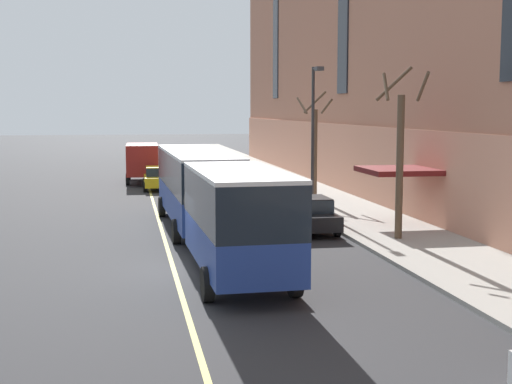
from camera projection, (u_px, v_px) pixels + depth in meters
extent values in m
plane|color=#303033|center=(190.00, 269.00, 23.98)|extent=(260.00, 260.00, 0.00)
cube|color=#ADA89E|center=(415.00, 242.00, 28.57)|extent=(4.74, 160.00, 0.15)
cube|color=tan|center=(510.00, 197.00, 25.80)|extent=(0.14, 110.00, 4.40)
cube|color=maroon|center=(399.00, 171.00, 32.14)|extent=(3.20, 3.40, 0.24)
cube|color=navy|center=(197.00, 201.00, 31.95)|extent=(2.84, 11.47, 1.25)
cube|color=black|center=(196.00, 171.00, 31.79)|extent=(2.85, 11.47, 1.53)
cube|color=white|center=(196.00, 152.00, 31.70)|extent=(2.86, 11.47, 0.12)
cube|color=#19232D|center=(183.00, 164.00, 37.38)|extent=(2.33, 0.14, 1.14)
cube|color=orange|center=(183.00, 150.00, 37.30)|extent=(1.77, 0.11, 0.28)
cube|color=black|center=(183.00, 197.00, 37.60)|extent=(2.48, 0.19, 0.24)
cube|color=white|center=(166.00, 193.00, 37.39)|extent=(0.28, 0.07, 0.18)
cube|color=white|center=(200.00, 192.00, 37.75)|extent=(0.28, 0.07, 0.18)
cylinder|color=#595651|center=(218.00, 202.00, 25.84)|extent=(2.43, 1.07, 2.40)
cube|color=navy|center=(239.00, 243.00, 21.95)|extent=(2.72, 7.25, 1.25)
cube|color=black|center=(239.00, 199.00, 21.79)|extent=(2.74, 7.25, 1.53)
cube|color=white|center=(239.00, 172.00, 21.69)|extent=(2.75, 7.25, 0.12)
cylinder|color=black|center=(162.00, 207.00, 35.66)|extent=(0.33, 1.01, 1.00)
cylinder|color=black|center=(212.00, 205.00, 36.18)|extent=(0.33, 1.01, 1.00)
cylinder|color=black|center=(176.00, 231.00, 28.45)|extent=(0.33, 1.01, 1.00)
cylinder|color=black|center=(238.00, 229.00, 28.97)|extent=(0.33, 1.01, 1.00)
cylinder|color=black|center=(207.00, 284.00, 19.85)|extent=(0.33, 1.01, 1.00)
cylinder|color=black|center=(295.00, 280.00, 20.37)|extent=(0.33, 1.01, 1.00)
cube|color=black|center=(309.00, 217.00, 31.26)|extent=(1.83, 4.67, 0.64)
cube|color=#232D38|center=(310.00, 204.00, 30.96)|extent=(1.59, 2.11, 0.56)
cube|color=black|center=(310.00, 198.00, 30.93)|extent=(1.56, 2.01, 0.04)
cylinder|color=black|center=(282.00, 220.00, 32.56)|extent=(0.23, 0.64, 0.64)
cylinder|color=black|center=(319.00, 219.00, 32.86)|extent=(0.23, 0.64, 0.64)
cylinder|color=black|center=(297.00, 230.00, 29.74)|extent=(0.23, 0.64, 0.64)
cylinder|color=black|center=(337.00, 229.00, 30.04)|extent=(0.23, 0.64, 0.64)
cube|color=#BCAD89|center=(230.00, 172.00, 53.48)|extent=(1.94, 4.61, 0.64)
cube|color=#232D38|center=(230.00, 165.00, 53.18)|extent=(1.65, 2.10, 0.56)
cube|color=#BCAD89|center=(230.00, 161.00, 53.15)|extent=(1.61, 2.01, 0.04)
cylinder|color=black|center=(217.00, 175.00, 54.77)|extent=(0.24, 0.65, 0.64)
cylinder|color=black|center=(239.00, 175.00, 55.03)|extent=(0.24, 0.65, 0.64)
cylinder|color=black|center=(220.00, 179.00, 52.00)|extent=(0.24, 0.65, 0.64)
cylinder|color=black|center=(244.00, 178.00, 52.26)|extent=(0.24, 0.65, 0.64)
cube|color=maroon|center=(142.00, 159.00, 51.04)|extent=(2.32, 4.83, 2.16)
cube|color=maroon|center=(142.00, 163.00, 54.47)|extent=(2.13, 1.75, 1.60)
cube|color=#1E2833|center=(142.00, 159.00, 55.31)|extent=(1.87, 0.13, 0.80)
cylinder|color=black|center=(129.00, 174.00, 54.41)|extent=(0.28, 0.85, 0.84)
cylinder|color=black|center=(156.00, 174.00, 54.73)|extent=(0.28, 0.85, 0.84)
cylinder|color=black|center=(128.00, 179.00, 50.46)|extent=(0.28, 0.85, 0.84)
cylinder|color=black|center=(157.00, 179.00, 50.78)|extent=(0.28, 0.85, 0.84)
cube|color=yellow|center=(158.00, 180.00, 47.64)|extent=(1.87, 4.42, 0.64)
cube|color=#232D38|center=(158.00, 171.00, 47.36)|extent=(1.64, 2.00, 0.56)
cube|color=yellow|center=(158.00, 167.00, 47.32)|extent=(1.60, 1.91, 0.04)
cylinder|color=black|center=(144.00, 183.00, 48.86)|extent=(0.22, 0.64, 0.64)
cylinder|color=black|center=(171.00, 183.00, 49.17)|extent=(0.22, 0.64, 0.64)
cylinder|color=black|center=(145.00, 187.00, 46.19)|extent=(0.22, 0.64, 0.64)
cylinder|color=black|center=(173.00, 187.00, 46.50)|extent=(0.22, 0.64, 0.64)
cylinder|color=brown|center=(400.00, 167.00, 28.57)|extent=(0.29, 0.29, 5.77)
cylinder|color=brown|center=(423.00, 87.00, 28.20)|extent=(0.45, 1.76, 1.14)
cylinder|color=brown|center=(394.00, 84.00, 28.90)|extent=(1.57, 0.19, 1.43)
cylinder|color=brown|center=(386.00, 87.00, 28.22)|extent=(0.42, 1.32, 1.15)
cylinder|color=brown|center=(315.00, 154.00, 41.36)|extent=(0.28, 0.28, 5.19)
cylinder|color=brown|center=(327.00, 106.00, 41.26)|extent=(0.32, 1.49, 0.87)
cylinder|color=brown|center=(315.00, 102.00, 41.63)|extent=(1.33, 0.41, 1.32)
cylinder|color=brown|center=(302.00, 105.00, 40.82)|extent=(0.27, 1.68, 0.97)
cylinder|color=#2D2D30|center=(313.00, 139.00, 37.07)|extent=(0.16, 0.16, 7.37)
cylinder|color=#2D2D30|center=(316.00, 68.00, 36.11)|extent=(0.10, 1.10, 0.10)
cube|color=#3D3D3F|center=(319.00, 69.00, 35.58)|extent=(0.36, 0.60, 0.20)
cube|color=#E0D66B|center=(168.00, 252.00, 26.81)|extent=(0.16, 140.00, 0.01)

